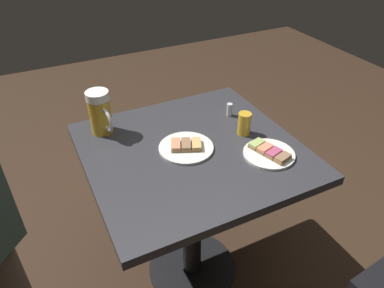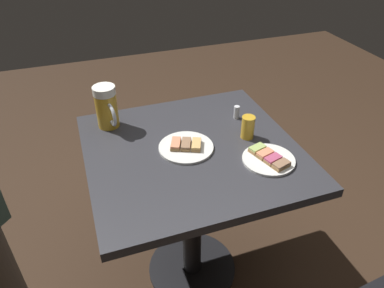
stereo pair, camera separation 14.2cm
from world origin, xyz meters
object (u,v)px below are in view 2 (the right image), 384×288
plate_near (186,146)px  beer_mug (107,107)px  plate_far (269,159)px  salt_shaker (237,112)px  beer_glass_small (248,127)px

plate_near → beer_mug: size_ratio=1.17×
plate_far → salt_shaker: 0.33m
beer_mug → salt_shaker: size_ratio=3.15×
beer_glass_small → salt_shaker: bearing=81.4°
beer_mug → salt_shaker: (0.55, -0.12, -0.06)m
beer_glass_small → plate_near: bearing=179.0°
plate_near → beer_glass_small: beer_glass_small is taller
plate_far → salt_shaker: salt_shaker is taller
plate_far → beer_glass_small: size_ratio=2.08×
beer_glass_small → salt_shaker: 0.15m
plate_near → salt_shaker: 0.32m
plate_near → salt_shaker: size_ratio=3.70×
plate_far → salt_shaker: bearing=86.9°
plate_near → beer_mug: 0.38m
plate_far → beer_mug: 0.69m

